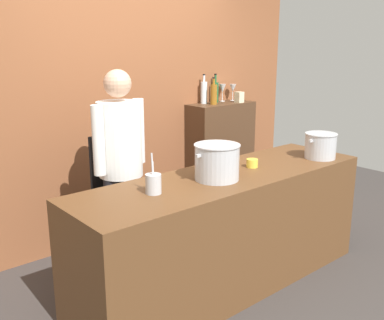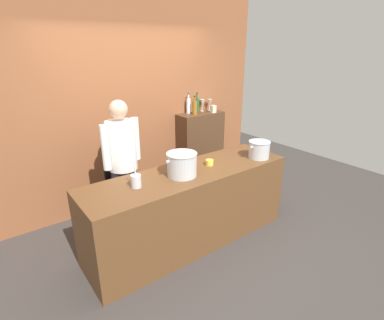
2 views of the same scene
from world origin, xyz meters
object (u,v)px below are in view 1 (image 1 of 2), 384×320
stockpot_large (217,162)px  wine_bottle_clear (204,92)px  spice_tin_cream (239,97)px  butter_jar (252,163)px  wine_bottle_amber (214,94)px  utensil_crock (153,183)px  stockpot_small (321,146)px  wine_glass_tall (233,89)px  wine_bottle_green (215,92)px  chef (120,160)px  wine_glass_short (222,89)px

stockpot_large → wine_bottle_clear: size_ratio=1.26×
wine_bottle_clear → spice_tin_cream: 0.40m
butter_jar → wine_bottle_amber: bearing=60.2°
butter_jar → wine_bottle_clear: 1.47m
stockpot_large → utensil_crock: (-0.53, 0.04, -0.06)m
stockpot_large → wine_bottle_amber: size_ratio=1.39×
wine_bottle_amber → stockpot_small: bearing=-90.1°
wine_bottle_clear → spice_tin_cream: size_ratio=2.69×
wine_glass_tall → utensil_crock: bearing=-147.9°
wine_bottle_clear → wine_glass_tall: wine_bottle_clear is taller
wine_bottle_clear → wine_bottle_green: 0.17m
stockpot_small → wine_glass_tall: 1.50m
stockpot_small → butter_jar: bearing=164.8°
wine_bottle_green → stockpot_large: bearing=-132.9°
chef → butter_jar: chef is taller
wine_bottle_clear → spice_tin_cream: (0.34, -0.19, -0.06)m
wine_bottle_amber → wine_glass_short: 0.27m
butter_jar → wine_bottle_clear: wine_bottle_clear is taller
stockpot_large → wine_bottle_green: 1.83m
stockpot_small → wine_bottle_clear: bearing=91.2°
wine_glass_tall → spice_tin_cream: size_ratio=1.59×
stockpot_large → wine_glass_short: (1.33, 1.32, 0.33)m
spice_tin_cream → stockpot_large: bearing=-141.2°
wine_bottle_amber → spice_tin_cream: (0.31, -0.07, -0.05)m
utensil_crock → spice_tin_cream: size_ratio=2.35×
stockpot_large → butter_jar: 0.45m
wine_bottle_green → wine_glass_tall: 0.24m
butter_jar → spice_tin_cream: bearing=48.0°
stockpot_small → butter_jar: size_ratio=3.63×
utensil_crock → butter_jar: size_ratio=2.97×
chef → spice_tin_cream: bearing=179.1°
wine_bottle_green → wine_glass_short: bearing=-0.5°
wine_glass_tall → stockpot_small: bearing=-104.9°
butter_jar → wine_glass_tall: size_ratio=0.50×
wine_glass_short → stockpot_large: bearing=-135.3°
chef → wine_glass_tall: chef is taller
utensil_crock → wine_bottle_green: size_ratio=0.88×
wine_glass_short → wine_glass_tall: size_ratio=1.03×
stockpot_small → wine_bottle_clear: size_ratio=1.07×
wine_bottle_clear → wine_bottle_green: size_ratio=1.01×
wine_bottle_amber → wine_glass_short: wine_bottle_amber is taller
utensil_crock → wine_bottle_clear: (1.58, 1.27, 0.37)m
stockpot_small → wine_bottle_clear: wine_bottle_clear is taller
wine_bottle_green → butter_jar: bearing=-122.0°
stockpot_large → wine_glass_short: bearing=44.7°
utensil_crock → spice_tin_cream: 2.24m
stockpot_small → wine_glass_tall: wine_glass_tall is taller
spice_tin_cream → stockpot_small: bearing=-104.1°
wine_bottle_clear → wine_glass_short: 0.28m
wine_bottle_amber → wine_bottle_clear: bearing=106.0°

